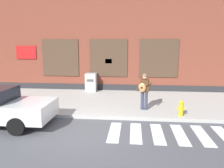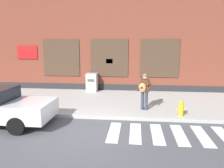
# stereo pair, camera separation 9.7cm
# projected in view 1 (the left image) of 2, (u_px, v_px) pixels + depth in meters

# --- Properties ---
(ground_plane) EXTENTS (160.00, 160.00, 0.00)m
(ground_plane) POSITION_uv_depth(u_px,v_px,m) (88.00, 133.00, 8.06)
(ground_plane) COLOR #4C4C51
(sidewalk) EXTENTS (28.00, 5.41, 0.16)m
(sidewalk) POSITION_uv_depth(u_px,v_px,m) (103.00, 101.00, 12.19)
(sidewalk) COLOR #ADAAA3
(sidewalk) RESTS_ON ground
(building_backdrop) EXTENTS (28.00, 4.06, 6.30)m
(building_backdrop) POSITION_uv_depth(u_px,v_px,m) (112.00, 45.00, 16.22)
(building_backdrop) COLOR brown
(building_backdrop) RESTS_ON ground
(crosswalk) EXTENTS (5.20, 1.90, 0.01)m
(crosswalk) POSITION_uv_depth(u_px,v_px,m) (180.00, 134.00, 7.96)
(crosswalk) COLOR silver
(crosswalk) RESTS_ON ground
(busker) EXTENTS (0.72, 0.64, 1.73)m
(busker) POSITION_uv_depth(u_px,v_px,m) (144.00, 89.00, 10.23)
(busker) COLOR #33384C
(busker) RESTS_ON sidewalk
(utility_box) EXTENTS (0.70, 0.70, 1.19)m
(utility_box) POSITION_uv_depth(u_px,v_px,m) (91.00, 82.00, 14.38)
(utility_box) COLOR #ADADA8
(utility_box) RESTS_ON sidewalk
(fire_hydrant) EXTENTS (0.38, 0.20, 0.70)m
(fire_hydrant) POSITION_uv_depth(u_px,v_px,m) (181.00, 108.00, 9.45)
(fire_hydrant) COLOR gold
(fire_hydrant) RESTS_ON sidewalk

